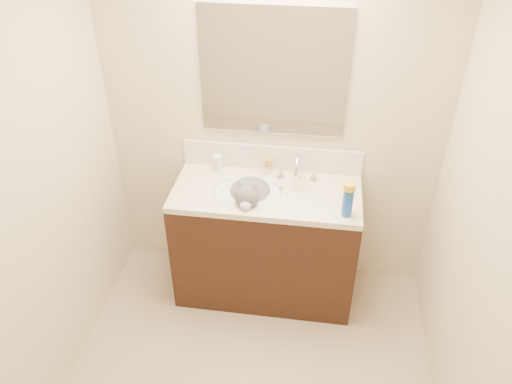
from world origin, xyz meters
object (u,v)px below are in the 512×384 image
(basin, at_px, (247,201))
(cat, at_px, (250,196))
(pill_bottle, at_px, (217,163))
(vanity_cabinet, at_px, (266,245))
(amber_bottle, at_px, (268,166))
(spray_can, at_px, (347,203))
(faucet, at_px, (297,170))
(silver_jar, at_px, (267,169))

(basin, distance_m, cat, 0.04)
(pill_bottle, bearing_deg, cat, -41.88)
(basin, relative_size, cat, 1.10)
(cat, distance_m, pill_bottle, 0.35)
(vanity_cabinet, bearing_deg, amber_bottle, 94.65)
(basin, relative_size, spray_can, 2.63)
(basin, distance_m, amber_bottle, 0.29)
(faucet, distance_m, cat, 0.35)
(basin, distance_m, faucet, 0.38)
(faucet, height_order, cat, faucet)
(basin, xyz_separation_m, pill_bottle, (-0.24, 0.22, 0.13))
(vanity_cabinet, relative_size, faucet, 4.29)
(faucet, relative_size, silver_jar, 4.68)
(pill_bottle, bearing_deg, spray_can, -23.52)
(amber_bottle, bearing_deg, spray_can, -37.34)
(spray_can, bearing_deg, vanity_cabinet, 160.26)
(vanity_cabinet, xyz_separation_m, faucet, (0.18, 0.14, 0.54))
(basin, distance_m, spray_can, 0.66)
(faucet, bearing_deg, spray_can, -44.67)
(basin, relative_size, pill_bottle, 3.91)
(faucet, bearing_deg, amber_bottle, 158.33)
(vanity_cabinet, bearing_deg, cat, -161.10)
(vanity_cabinet, distance_m, pill_bottle, 0.65)
(faucet, distance_m, amber_bottle, 0.22)
(basin, height_order, pill_bottle, pill_bottle)
(cat, relative_size, spray_can, 2.40)
(cat, distance_m, silver_jar, 0.27)
(faucet, distance_m, pill_bottle, 0.54)
(basin, bearing_deg, vanity_cabinet, 14.04)
(basin, xyz_separation_m, faucet, (0.30, 0.17, 0.16))
(amber_bottle, bearing_deg, basin, -112.65)
(vanity_cabinet, relative_size, cat, 2.93)
(pill_bottle, xyz_separation_m, amber_bottle, (0.34, 0.02, -0.01))
(silver_jar, bearing_deg, faucet, -20.41)
(pill_bottle, relative_size, amber_bottle, 1.11)
(vanity_cabinet, distance_m, basin, 0.40)
(vanity_cabinet, xyz_separation_m, amber_bottle, (-0.02, 0.22, 0.50))
(vanity_cabinet, distance_m, cat, 0.43)
(faucet, height_order, amber_bottle, faucet)
(vanity_cabinet, distance_m, silver_jar, 0.53)
(cat, bearing_deg, vanity_cabinet, 17.59)
(cat, xyz_separation_m, amber_bottle, (0.08, 0.25, 0.08))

